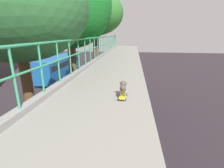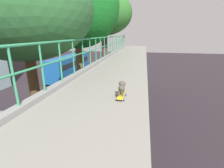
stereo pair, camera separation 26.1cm
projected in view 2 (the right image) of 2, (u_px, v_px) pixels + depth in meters
city_bus at (70, 65)px, 24.74m from camera, size 2.48×10.51×3.19m
roadside_tree_mid at (22, 9)px, 5.64m from camera, size 4.96×4.96×9.15m
roadside_tree_far at (77, 8)px, 10.00m from camera, size 5.28×5.28×10.52m
roadside_tree_farthest at (104, 14)px, 15.56m from camera, size 5.39×5.39×10.34m
toy_skateboard at (121, 96)px, 3.66m from camera, size 0.19×0.48×0.08m
small_dog at (122, 87)px, 3.63m from camera, size 0.17×0.35×0.30m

